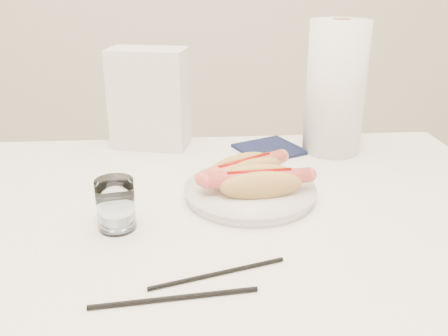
{
  "coord_description": "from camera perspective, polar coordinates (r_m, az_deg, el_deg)",
  "views": [
    {
      "loc": [
        -0.02,
        -0.78,
        1.15
      ],
      "look_at": [
        0.04,
        0.03,
        0.82
      ],
      "focal_mm": 39.57,
      "sensor_mm": 36.0,
      "label": 1
    }
  ],
  "objects": [
    {
      "name": "navy_napkin",
      "position": [
        1.16,
        5.29,
        2.19
      ],
      "size": [
        0.18,
        0.18,
        0.01
      ],
      "primitive_type": "cube",
      "rotation": [
        0.0,
        0.0,
        0.43
      ],
      "color": "#121839",
      "rests_on": "table"
    },
    {
      "name": "plate",
      "position": [
        0.92,
        3.02,
        -2.92
      ],
      "size": [
        0.27,
        0.27,
        0.02
      ],
      "primitive_type": "cylinder",
      "rotation": [
        0.0,
        0.0,
        -0.17
      ],
      "color": "white",
      "rests_on": "table"
    },
    {
      "name": "paper_towel_roll",
      "position": [
        1.14,
        12.76,
        8.99
      ],
      "size": [
        0.16,
        0.16,
        0.29
      ],
      "primitive_type": "cylinder",
      "rotation": [
        0.0,
        0.0,
        0.26
      ],
      "color": "white",
      "rests_on": "table"
    },
    {
      "name": "hotdog_left",
      "position": [
        0.93,
        2.35,
        -0.32
      ],
      "size": [
        0.17,
        0.14,
        0.05
      ],
      "rotation": [
        0.0,
        0.0,
        0.56
      ],
      "color": "tan",
      "rests_on": "plate"
    },
    {
      "name": "napkin_box",
      "position": [
        1.16,
        -8.59,
        7.92
      ],
      "size": [
        0.19,
        0.13,
        0.23
      ],
      "primitive_type": "cube",
      "rotation": [
        0.0,
        0.0,
        -0.24
      ],
      "color": "silver",
      "rests_on": "table"
    },
    {
      "name": "table",
      "position": [
        0.9,
        -2.64,
        -8.35
      ],
      "size": [
        1.2,
        0.8,
        0.75
      ],
      "color": "white",
      "rests_on": "ground"
    },
    {
      "name": "hotdog_right",
      "position": [
        0.88,
        4.07,
        -1.65
      ],
      "size": [
        0.19,
        0.08,
        0.05
      ],
      "rotation": [
        0.0,
        0.0,
        0.09
      ],
      "color": "tan",
      "rests_on": "plate"
    },
    {
      "name": "chopstick_near",
      "position": [
        0.66,
        -5.74,
        -14.72
      ],
      "size": [
        0.22,
        0.03,
        0.01
      ],
      "primitive_type": "cylinder",
      "rotation": [
        0.0,
        1.57,
        0.1
      ],
      "color": "black",
      "rests_on": "table"
    },
    {
      "name": "chopstick_far",
      "position": [
        0.7,
        -0.7,
        -12.08
      ],
      "size": [
        0.19,
        0.06,
        0.01
      ],
      "primitive_type": "cylinder",
      "rotation": [
        0.0,
        1.57,
        0.29
      ],
      "color": "black",
      "rests_on": "table"
    },
    {
      "name": "water_glass",
      "position": [
        0.82,
        -12.4,
        -4.15
      ],
      "size": [
        0.06,
        0.06,
        0.09
      ],
      "primitive_type": "cylinder",
      "color": "white",
      "rests_on": "table"
    }
  ]
}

